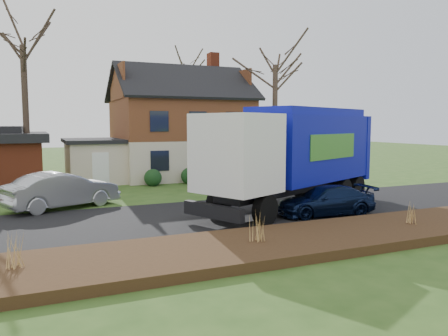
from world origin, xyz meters
name	(u,v)px	position (x,y,z in m)	size (l,w,h in m)	color
ground	(237,213)	(0.00, 0.00, 0.00)	(120.00, 120.00, 0.00)	#2C4C19
road	(237,213)	(0.00, 0.00, 0.01)	(80.00, 7.00, 0.02)	black
mulch_verge	(307,240)	(0.00, -5.30, 0.15)	(80.00, 3.50, 0.30)	black
main_house	(174,121)	(1.49, 13.91, 4.03)	(12.95, 8.95, 9.26)	beige
garbage_truck	(295,150)	(3.09, 0.31, 2.63)	(10.86, 7.06, 4.57)	black
silver_sedan	(62,190)	(-6.79, 4.24, 0.83)	(1.75, 5.03, 1.66)	#9DA0A4
navy_wagon	(326,201)	(3.29, -1.80, 0.62)	(1.72, 4.24, 1.23)	black
tree_front_west	(22,23)	(-8.25, 10.49, 9.40)	(3.84, 3.84, 11.41)	#3A2C23
tree_front_east	(276,46)	(7.77, 10.26, 9.23)	(4.09, 4.09, 11.35)	#453429
tree_back	(186,65)	(5.37, 22.51, 9.33)	(3.53, 3.53, 11.19)	#3B3023
grass_clump_west	(15,251)	(-8.41, -5.13, 0.74)	(0.33, 0.27, 0.88)	tan
grass_clump_mid	(258,225)	(-1.79, -5.29, 0.78)	(0.34, 0.28, 0.96)	tan
grass_clump_east	(411,213)	(4.32, -5.39, 0.69)	(0.31, 0.25, 0.77)	tan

